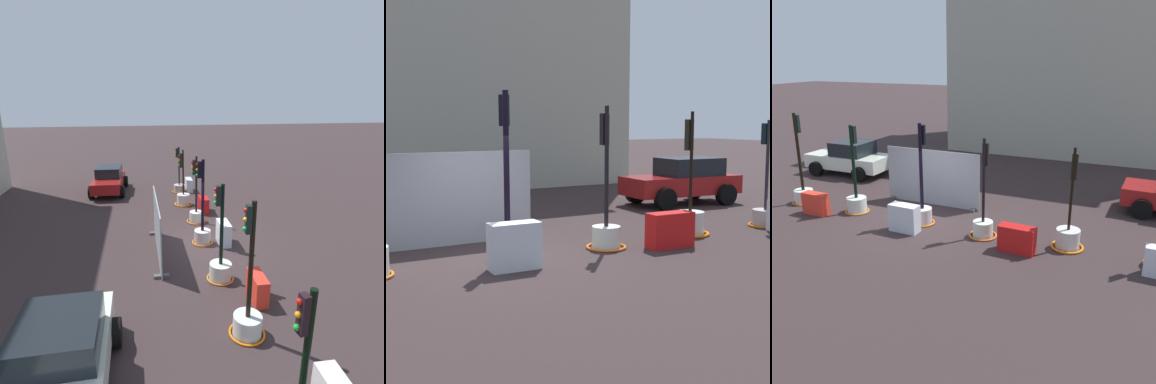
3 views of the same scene
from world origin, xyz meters
TOP-DOWN VIEW (x-y plane):
  - ground_plane at (0.00, 0.00)m, footprint 120.00×120.00m
  - traffic_light_3 at (0.13, -0.08)m, footprint 0.83×0.83m
  - traffic_light_4 at (2.38, -0.25)m, footprint 0.89×0.89m
  - traffic_light_5 at (4.96, -0.02)m, footprint 0.97×0.97m
  - traffic_light_6 at (7.46, -0.13)m, footprint 0.88×0.88m
  - construction_barrier_2 at (-0.07, -0.90)m, footprint 0.98×0.46m
  - construction_barrier_3 at (3.67, -0.87)m, footprint 1.07×0.46m
  - car_red_compact at (8.23, 4.12)m, footprint 4.03×2.18m
  - building_main_facade at (3.18, 15.04)m, footprint 15.15×9.35m
  - site_fence_panel at (-0.44, 1.72)m, footprint 3.81×0.50m

SIDE VIEW (x-z plane):
  - ground_plane at x=0.00m, z-range 0.00..0.00m
  - construction_barrier_3 at x=3.67m, z-range 0.00..0.78m
  - traffic_light_6 at x=7.46m, z-range -1.00..1.81m
  - traffic_light_5 at x=4.96m, z-range -1.07..1.94m
  - construction_barrier_2 at x=-0.07m, z-range 0.00..0.90m
  - traffic_light_4 at x=2.38m, z-range -1.06..2.05m
  - traffic_light_3 at x=0.13m, z-range -1.08..2.31m
  - car_red_compact at x=8.23m, z-range 0.02..1.58m
  - site_fence_panel at x=-0.44m, z-range -0.05..2.05m
  - building_main_facade at x=3.18m, z-range 0.01..13.31m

